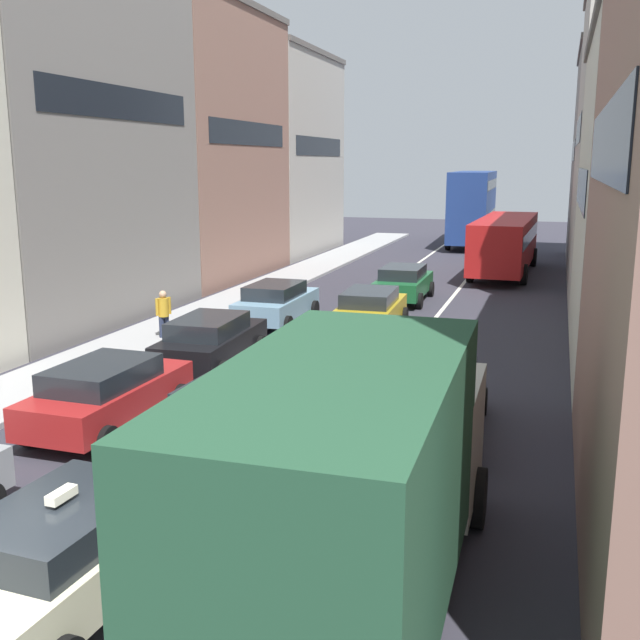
{
  "coord_description": "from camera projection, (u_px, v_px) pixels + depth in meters",
  "views": [
    {
      "loc": [
        5.81,
        -6.14,
        5.66
      ],
      "look_at": [
        0.0,
        12.0,
        1.6
      ],
      "focal_mm": 41.53,
      "sensor_mm": 36.0,
      "label": 1
    }
  ],
  "objects": [
    {
      "name": "coupe_centre_lane_fourth",
      "position": [
        370.0,
        310.0,
        24.96
      ],
      "size": [
        2.21,
        4.37,
        1.49
      ],
      "rotation": [
        0.0,
        0.0,
        1.61
      ],
      "color": "#B29319",
      "rests_on": "ground"
    },
    {
      "name": "lane_stripe_left",
      "position": [
        342.0,
        316.0,
        27.77
      ],
      "size": [
        0.16,
        60.0,
        0.01
      ],
      "primitive_type": "cube",
      "color": "silver",
      "rests_on": "ground"
    },
    {
      "name": "sedan_centre_lane_fifth",
      "position": [
        403.0,
        283.0,
        30.63
      ],
      "size": [
        2.1,
        4.32,
        1.49
      ],
      "rotation": [
        0.0,
        0.0,
        1.58
      ],
      "color": "#19592D",
      "rests_on": "ground"
    },
    {
      "name": "building_row_left",
      "position": [
        125.0,
        144.0,
        31.53
      ],
      "size": [
        7.2,
        43.9,
        14.2
      ],
      "rotation": [
        0.0,
        0.0,
        1.57
      ],
      "color": "beige",
      "rests_on": "ground"
    },
    {
      "name": "sedan_centre_lane_second",
      "position": [
        240.0,
        412.0,
        14.72
      ],
      "size": [
        2.2,
        4.37,
        1.49
      ],
      "rotation": [
        0.0,
        0.0,
        1.53
      ],
      "color": "#194C8C",
      "rests_on": "ground"
    },
    {
      "name": "lane_stripe_right",
      "position": [
        432.0,
        322.0,
        26.75
      ],
      "size": [
        0.16,
        60.0,
        0.01
      ],
      "primitive_type": "cube",
      "color": "silver",
      "rests_on": "ground"
    },
    {
      "name": "taxi_centre_lane_front",
      "position": [
        74.0,
        548.0,
        9.53
      ],
      "size": [
        2.23,
        4.38,
        1.66
      ],
      "rotation": [
        0.0,
        0.0,
        1.52
      ],
      "color": "beige",
      "rests_on": "ground"
    },
    {
      "name": "sedan_left_lane_third",
      "position": [
        211.0,
        340.0,
        20.65
      ],
      "size": [
        2.22,
        4.38,
        1.49
      ],
      "rotation": [
        0.0,
        0.0,
        1.62
      ],
      "color": "black",
      "rests_on": "ground"
    },
    {
      "name": "bus_mid_queue_primary",
      "position": [
        505.0,
        240.0,
        37.88
      ],
      "size": [
        3.04,
        10.57,
        2.9
      ],
      "rotation": [
        0.0,
        0.0,
        1.54
      ],
      "color": "#B21919",
      "rests_on": "ground"
    },
    {
      "name": "sedan_left_lane_fourth",
      "position": [
        276.0,
        302.0,
        26.3
      ],
      "size": [
        2.08,
        4.31,
        1.49
      ],
      "rotation": [
        0.0,
        0.0,
        1.58
      ],
      "color": "#759EB7",
      "rests_on": "ground"
    },
    {
      "name": "wagon_left_lane_second",
      "position": [
        107.0,
        393.0,
        15.95
      ],
      "size": [
        2.1,
        4.32,
        1.49
      ],
      "rotation": [
        0.0,
        0.0,
        1.56
      ],
      "color": "#A51E1E",
      "rests_on": "ground"
    },
    {
      "name": "removalist_box_truck",
      "position": [
        358.0,
        474.0,
        8.93
      ],
      "size": [
        2.8,
        7.74,
        3.58
      ],
      "rotation": [
        0.0,
        0.0,
        1.59
      ],
      "color": "#B7B29E",
      "rests_on": "ground"
    },
    {
      "name": "pedestrian_far_sidewalk",
      "position": [
        164.0,
        312.0,
        23.75
      ],
      "size": [
        0.34,
        0.47,
        1.66
      ],
      "rotation": [
        0.0,
        0.0,
        5.7
      ],
      "color": "#262D47",
      "rests_on": "ground"
    },
    {
      "name": "hatchback_centre_lane_third",
      "position": [
        324.0,
        349.0,
        19.67
      ],
      "size": [
        2.3,
        4.41,
        1.49
      ],
      "rotation": [
        0.0,
        0.0,
        1.5
      ],
      "color": "silver",
      "rests_on": "ground"
    },
    {
      "name": "sedan_right_lane_behind_truck",
      "position": [
        435.0,
        398.0,
        15.6
      ],
      "size": [
        2.23,
        4.38,
        1.49
      ],
      "rotation": [
        0.0,
        0.0,
        1.62
      ],
      "color": "beige",
      "rests_on": "ground"
    },
    {
      "name": "sidewalk_left",
      "position": [
        220.0,
        307.0,
        29.25
      ],
      "size": [
        2.6,
        64.0,
        0.14
      ],
      "primitive_type": "cube",
      "color": "#A0A0A0",
      "rests_on": "ground"
    },
    {
      "name": "bus_far_queue_secondary",
      "position": [
        473.0,
        205.0,
        50.98
      ],
      "size": [
        3.02,
        10.57,
        5.06
      ],
      "rotation": [
        0.0,
        0.0,
        1.6
      ],
      "color": "navy",
      "rests_on": "ground"
    }
  ]
}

